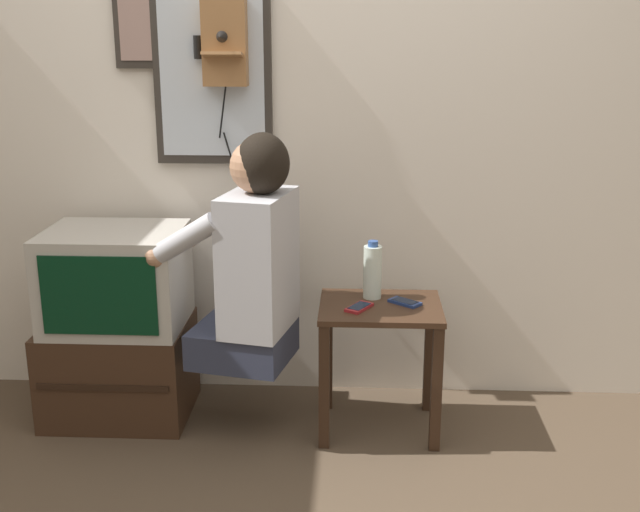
% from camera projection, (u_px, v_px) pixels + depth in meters
% --- Properties ---
extents(wall_back, '(6.80, 0.05, 2.55)m').
position_uv_depth(wall_back, '(296.00, 97.00, 3.26)').
color(wall_back, beige).
rests_on(wall_back, ground_plane).
extents(side_table, '(0.47, 0.38, 0.52)m').
position_uv_depth(side_table, '(380.00, 336.00, 3.12)').
color(side_table, '#382316').
rests_on(side_table, ground_plane).
extents(person, '(0.56, 0.46, 0.89)m').
position_uv_depth(person, '(251.00, 258.00, 3.01)').
color(person, '#2D3347').
rests_on(person, ground_plane).
extents(tv_stand, '(0.57, 0.44, 0.40)m').
position_uv_depth(tv_stand, '(119.00, 369.00, 3.29)').
color(tv_stand, '#382316').
rests_on(tv_stand, ground_plane).
extents(television, '(0.53, 0.43, 0.39)m').
position_uv_depth(television, '(116.00, 278.00, 3.17)').
color(television, '#ADA89E').
rests_on(television, tv_stand).
extents(wall_phone_antique, '(0.21, 0.18, 0.75)m').
position_uv_depth(wall_phone_antique, '(225.00, 41.00, 3.13)').
color(wall_phone_antique, olive).
extents(framed_picture, '(0.33, 0.03, 0.44)m').
position_uv_depth(framed_picture, '(154.00, 11.00, 3.16)').
color(framed_picture, '#2D2823').
extents(wall_mirror, '(0.48, 0.03, 0.70)m').
position_uv_depth(wall_mirror, '(213.00, 77.00, 3.21)').
color(wall_mirror, '#2D2823').
extents(cell_phone_held, '(0.11, 0.14, 0.01)m').
position_uv_depth(cell_phone_held, '(359.00, 307.00, 3.04)').
color(cell_phone_held, maroon).
rests_on(cell_phone_held, side_table).
extents(cell_phone_spare, '(0.13, 0.12, 0.01)m').
position_uv_depth(cell_phone_spare, '(405.00, 302.00, 3.10)').
color(cell_phone_spare, navy).
rests_on(cell_phone_spare, side_table).
extents(water_bottle, '(0.07, 0.07, 0.23)m').
position_uv_depth(water_bottle, '(372.00, 271.00, 3.14)').
color(water_bottle, silver).
rests_on(water_bottle, side_table).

